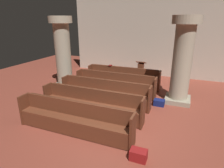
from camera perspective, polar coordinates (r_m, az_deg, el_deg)
name	(u,v)px	position (r m, az deg, el deg)	size (l,w,h in m)	color
ground_plane	(120,126)	(5.99, 2.32, -12.40)	(19.20, 19.20, 0.00)	brown
back_wall	(157,36)	(11.07, 13.48, 13.97)	(10.00, 0.16, 4.50)	beige
pew_row_0	(123,76)	(9.14, 3.33, 2.30)	(3.53, 0.46, 0.93)	brown
pew_row_1	(115,83)	(8.16, 0.88, 0.28)	(3.53, 0.46, 0.93)	brown
pew_row_2	(105,92)	(7.22, -2.21, -2.27)	(3.53, 0.47, 0.93)	brown
pew_row_3	(91,102)	(6.32, -6.24, -5.56)	(3.53, 0.46, 0.93)	brown
pew_row_4	(73,117)	(5.50, -11.60, -9.84)	(3.53, 0.46, 0.93)	brown
pillar_aisle_side	(182,60)	(7.53, 20.43, 6.92)	(1.02, 1.02, 3.26)	#9F967E
pillar_far_side	(63,52)	(9.07, -14.59, 9.36)	(1.02, 1.02, 3.26)	#9F967E
lectern	(141,73)	(10.05, 8.61, 3.38)	(0.48, 0.45, 1.08)	#562B1A
hymn_book	(110,65)	(9.45, -0.52, 5.65)	(0.14, 0.20, 0.03)	maroon
kneeler_box_red	(138,155)	(4.72, 7.98, -20.43)	(0.39, 0.25, 0.26)	maroon
kneeler_box_navy	(159,103)	(7.43, 14.02, -5.45)	(0.39, 0.30, 0.23)	navy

